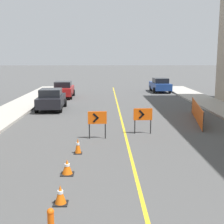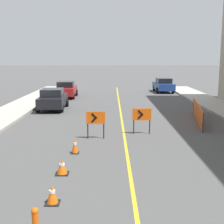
% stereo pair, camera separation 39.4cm
% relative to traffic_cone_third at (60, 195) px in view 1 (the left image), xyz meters
% --- Properties ---
extents(lane_stripe, '(0.12, 41.15, 0.01)m').
position_rel_traffic_cone_third_xyz_m(lane_stripe, '(2.23, 12.03, -0.26)').
color(lane_stripe, gold).
rests_on(lane_stripe, ground_plane).
extents(sidewalk_left, '(2.71, 41.15, 0.16)m').
position_rel_traffic_cone_third_xyz_m(sidewalk_left, '(-5.58, 12.03, -0.19)').
color(sidewalk_left, '#ADA89E').
rests_on(sidewalk_left, ground_plane).
extents(traffic_cone_third, '(0.39, 0.39, 0.54)m').
position_rel_traffic_cone_third_xyz_m(traffic_cone_third, '(0.00, 0.00, 0.00)').
color(traffic_cone_third, black).
rests_on(traffic_cone_third, ground_plane).
extents(traffic_cone_fourth, '(0.44, 0.44, 0.53)m').
position_rel_traffic_cone_third_xyz_m(traffic_cone_fourth, '(-0.08, 2.17, -0.01)').
color(traffic_cone_fourth, black).
rests_on(traffic_cone_fourth, ground_plane).
extents(traffic_cone_fifth, '(0.33, 0.33, 0.65)m').
position_rel_traffic_cone_third_xyz_m(traffic_cone_fifth, '(0.08, 4.50, 0.05)').
color(traffic_cone_fifth, black).
rests_on(traffic_cone_fifth, ground_plane).
extents(arrow_barricade_primary, '(0.91, 0.11, 1.34)m').
position_rel_traffic_cone_third_xyz_m(arrow_barricade_primary, '(0.83, 6.88, 0.69)').
color(arrow_barricade_primary, '#EF560C').
rests_on(arrow_barricade_primary, ground_plane).
extents(arrow_barricade_secondary, '(0.97, 0.10, 1.33)m').
position_rel_traffic_cone_third_xyz_m(arrow_barricade_secondary, '(3.16, 7.83, 0.68)').
color(arrow_barricade_secondary, '#EF560C').
rests_on(arrow_barricade_secondary, ground_plane).
extents(safety_mesh_fence, '(1.14, 6.12, 1.08)m').
position_rel_traffic_cone_third_xyz_m(safety_mesh_fence, '(6.93, 11.07, 0.27)').
color(safety_mesh_fence, '#EF560C').
rests_on(safety_mesh_fence, ground_plane).
extents(parked_car_curb_near, '(1.99, 4.37, 1.59)m').
position_rel_traffic_cone_third_xyz_m(parked_car_curb_near, '(-2.85, 15.42, 0.53)').
color(parked_car_curb_near, black).
rests_on(parked_car_curb_near, ground_plane).
extents(parked_car_curb_mid, '(1.95, 4.35, 1.59)m').
position_rel_traffic_cone_third_xyz_m(parked_car_curb_mid, '(-2.87, 22.50, 0.53)').
color(parked_car_curb_mid, maroon).
rests_on(parked_car_curb_mid, ground_plane).
extents(parked_car_curb_far, '(1.96, 4.36, 1.59)m').
position_rel_traffic_cone_third_xyz_m(parked_car_curb_far, '(7.43, 27.26, 0.53)').
color(parked_car_curb_far, navy).
rests_on(parked_car_curb_far, ground_plane).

